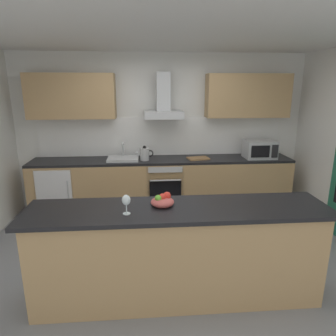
# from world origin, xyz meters

# --- Properties ---
(ground) EXTENTS (5.86, 4.82, 0.02)m
(ground) POSITION_xyz_m (0.00, 0.00, -0.01)
(ground) COLOR gray
(ceiling) EXTENTS (5.86, 4.82, 0.02)m
(ceiling) POSITION_xyz_m (0.00, 0.00, 2.61)
(ceiling) COLOR white
(wall_back) EXTENTS (5.86, 0.12, 2.60)m
(wall_back) POSITION_xyz_m (0.00, 1.97, 1.30)
(wall_back) COLOR white
(wall_back) RESTS_ON ground
(backsplash_tile) EXTENTS (4.13, 0.02, 0.66)m
(backsplash_tile) POSITION_xyz_m (0.00, 1.90, 1.23)
(backsplash_tile) COLOR white
(counter_back) EXTENTS (4.28, 0.60, 0.90)m
(counter_back) POSITION_xyz_m (0.00, 1.59, 0.45)
(counter_back) COLOR tan
(counter_back) RESTS_ON ground
(counter_island) EXTENTS (2.83, 0.64, 0.97)m
(counter_island) POSITION_xyz_m (0.01, -0.67, 0.49)
(counter_island) COLOR tan
(counter_island) RESTS_ON ground
(upper_cabinets) EXTENTS (4.22, 0.32, 0.70)m
(upper_cabinets) POSITION_xyz_m (0.00, 1.74, 1.91)
(upper_cabinets) COLOR tan
(oven) EXTENTS (0.60, 0.62, 0.80)m
(oven) POSITION_xyz_m (0.03, 1.56, 0.46)
(oven) COLOR slate
(oven) RESTS_ON ground
(refrigerator) EXTENTS (0.58, 0.60, 0.85)m
(refrigerator) POSITION_xyz_m (-1.71, 1.56, 0.43)
(refrigerator) COLOR white
(refrigerator) RESTS_ON ground
(microwave) EXTENTS (0.50, 0.38, 0.30)m
(microwave) POSITION_xyz_m (1.62, 1.53, 1.05)
(microwave) COLOR #B7BABC
(microwave) RESTS_ON counter_back
(sink) EXTENTS (0.50, 0.40, 0.26)m
(sink) POSITION_xyz_m (-0.64, 1.57, 0.93)
(sink) COLOR silver
(sink) RESTS_ON counter_back
(kettle) EXTENTS (0.29, 0.15, 0.24)m
(kettle) POSITION_xyz_m (-0.29, 1.53, 1.01)
(kettle) COLOR #B7BABC
(kettle) RESTS_ON counter_back
(range_hood) EXTENTS (0.62, 0.45, 0.72)m
(range_hood) POSITION_xyz_m (0.03, 1.69, 1.79)
(range_hood) COLOR #B7BABC
(wine_glass) EXTENTS (0.08, 0.08, 0.18)m
(wine_glass) POSITION_xyz_m (-0.46, -0.78, 1.10)
(wine_glass) COLOR silver
(wine_glass) RESTS_ON counter_island
(fruit_bowl) EXTENTS (0.22, 0.22, 0.13)m
(fruit_bowl) POSITION_xyz_m (-0.13, -0.61, 1.02)
(fruit_bowl) COLOR #B24C47
(fruit_bowl) RESTS_ON counter_island
(chopping_board) EXTENTS (0.38, 0.28, 0.02)m
(chopping_board) POSITION_xyz_m (0.59, 1.54, 0.91)
(chopping_board) COLOR #9E7247
(chopping_board) RESTS_ON counter_back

